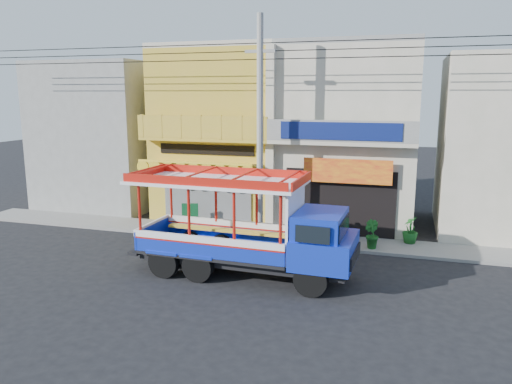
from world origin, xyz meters
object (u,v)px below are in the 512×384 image
green_sign (190,218)px  potted_plant_b (371,234)px  potted_plant_a (336,228)px  potted_plant_c (410,230)px  songthaew_truck (259,229)px  utility_pole (264,119)px

green_sign → potted_plant_b: (7.94, -0.68, 0.08)m
potted_plant_a → potted_plant_c: (2.92, 0.19, 0.11)m
songthaew_truck → potted_plant_b: 5.33m
utility_pole → potted_plant_a: bearing=21.5°
utility_pole → potted_plant_a: utility_pole is taller
songthaew_truck → potted_plant_b: size_ratio=6.87×
potted_plant_c → songthaew_truck: bearing=-45.0°
potted_plant_a → potted_plant_c: bearing=-58.0°
green_sign → potted_plant_c: green_sign is taller
green_sign → potted_plant_c: bearing=2.8°
utility_pole → green_sign: utility_pole is taller
green_sign → potted_plant_a: bearing=2.4°
potted_plant_c → potted_plant_a: bearing=-88.5°
potted_plant_a → potted_plant_b: size_ratio=0.79×
potted_plant_b → potted_plant_c: 1.84m
songthaew_truck → potted_plant_c: size_ratio=6.96×
songthaew_truck → green_sign: size_ratio=6.77×
utility_pole → potted_plant_c: (5.74, 1.30, -4.37)m
songthaew_truck → potted_plant_c: (4.78, 5.16, -1.02)m
songthaew_truck → potted_plant_b: songthaew_truck is taller
potted_plant_a → potted_plant_c: size_ratio=0.80×
green_sign → potted_plant_b: size_ratio=1.01×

